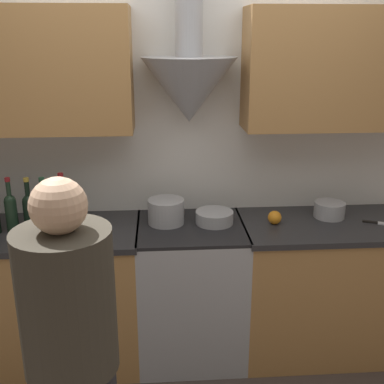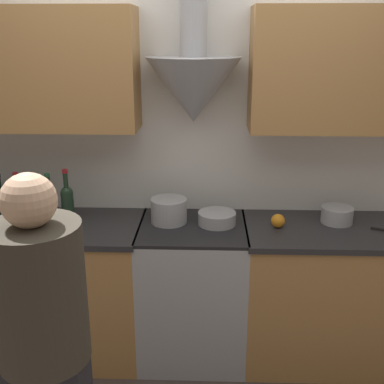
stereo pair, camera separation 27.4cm
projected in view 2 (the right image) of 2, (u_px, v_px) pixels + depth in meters
ground_plane at (191, 382)px, 2.90m from camera, size 12.00×12.00×0.00m
wall_back at (185, 124)px, 2.99m from camera, size 8.40×0.56×2.60m
counter_left at (34, 288)px, 3.09m from camera, size 1.41×0.62×0.89m
counter_right at (327, 293)px, 3.03m from camera, size 1.07×0.62×0.89m
stove_range at (193, 290)px, 3.06m from camera, size 0.66×0.60×0.89m
wine_bottle_5 at (1, 205)px, 2.89m from camera, size 0.07×0.07×0.32m
wine_bottle_6 at (19, 204)px, 2.90m from camera, size 0.07×0.07×0.33m
wine_bottle_7 at (36, 205)px, 2.90m from camera, size 0.07×0.07×0.33m
wine_bottle_8 at (50, 205)px, 2.88m from camera, size 0.07×0.07×0.33m
wine_bottle_9 at (68, 204)px, 2.87m from camera, size 0.07×0.07×0.36m
stock_pot at (169, 211)px, 2.95m from camera, size 0.22×0.22×0.15m
mixing_bowl at (217, 218)px, 2.94m from camera, size 0.23×0.23×0.08m
orange_fruit at (278, 221)px, 2.88m from camera, size 0.08×0.08×0.08m
saucepan at (337, 215)px, 2.96m from camera, size 0.19×0.19×0.10m
person_foreground_left at (46, 351)px, 1.82m from camera, size 0.34×0.34×1.56m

